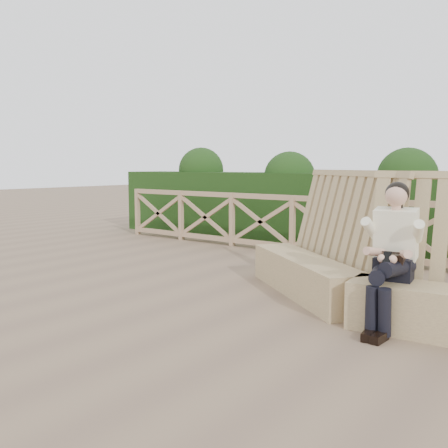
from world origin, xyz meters
The scene contains 5 objects.
ground centered at (0.00, 0.00, 0.00)m, with size 60.00×60.00×0.00m, color brown.
bench centered at (2.07, 0.72, 0.41)m, with size 4.40×2.04×1.62m.
woman centered at (2.31, 0.30, 0.80)m, with size 0.46×0.92×1.49m.
guardrail centered at (0.00, 3.50, 0.55)m, with size 10.10×0.09×1.10m.
hedge centered at (0.00, 4.70, 0.75)m, with size 12.00×1.20×1.50m, color black.
Camera 1 is at (4.03, -4.64, 1.65)m, focal length 40.00 mm.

